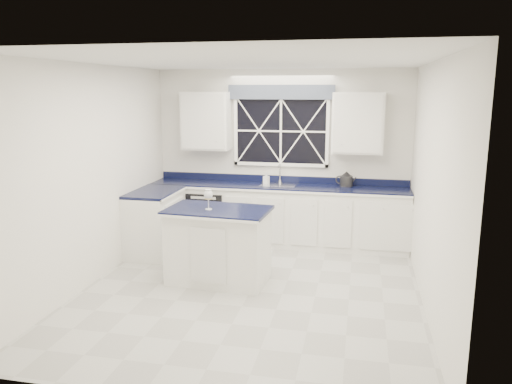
% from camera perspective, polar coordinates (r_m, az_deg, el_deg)
% --- Properties ---
extents(ground, '(4.50, 4.50, 0.00)m').
position_cam_1_polar(ground, '(6.14, -0.65, -11.27)').
color(ground, '#B1B1AC').
rests_on(ground, ground).
extents(back_wall, '(4.00, 0.10, 2.70)m').
position_cam_1_polar(back_wall, '(7.94, 2.88, 4.10)').
color(back_wall, silver).
rests_on(back_wall, ground).
extents(base_cabinets, '(3.99, 1.60, 0.90)m').
position_cam_1_polar(base_cabinets, '(7.72, -0.17, -2.91)').
color(base_cabinets, white).
rests_on(base_cabinets, ground).
extents(countertop, '(3.98, 0.64, 0.04)m').
position_cam_1_polar(countertop, '(7.71, 2.50, 0.65)').
color(countertop, black).
rests_on(countertop, base_cabinets).
extents(dishwasher, '(0.60, 0.58, 0.82)m').
position_cam_1_polar(dishwasher, '(8.07, -5.27, -2.60)').
color(dishwasher, black).
rests_on(dishwasher, ground).
extents(window, '(1.65, 0.09, 1.26)m').
position_cam_1_polar(window, '(7.84, 2.86, 7.54)').
color(window, black).
rests_on(window, ground).
extents(upper_cabinets, '(3.10, 0.34, 0.90)m').
position_cam_1_polar(upper_cabinets, '(7.71, 2.72, 7.99)').
color(upper_cabinets, white).
rests_on(upper_cabinets, ground).
extents(faucet, '(0.05, 0.20, 0.30)m').
position_cam_1_polar(faucet, '(7.87, 2.74, 2.19)').
color(faucet, silver).
rests_on(faucet, countertop).
extents(island, '(1.31, 0.84, 0.94)m').
position_cam_1_polar(island, '(6.32, -4.32, -6.05)').
color(island, white).
rests_on(island, ground).
extents(rug, '(1.31, 0.95, 0.02)m').
position_cam_1_polar(rug, '(7.36, -4.02, -7.24)').
color(rug, '#A1A19D').
rests_on(rug, ground).
extents(kettle, '(0.32, 0.23, 0.23)m').
position_cam_1_polar(kettle, '(7.72, 10.26, 1.42)').
color(kettle, '#29292C').
rests_on(kettle, countertop).
extents(wine_glass, '(0.11, 0.11, 0.25)m').
position_cam_1_polar(wine_glass, '(6.13, -5.47, -0.42)').
color(wine_glass, silver).
rests_on(wine_glass, island).
extents(soap_bottle, '(0.10, 0.10, 0.17)m').
position_cam_1_polar(soap_bottle, '(7.83, 1.18, 1.61)').
color(soap_bottle, silver).
rests_on(soap_bottle, countertop).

